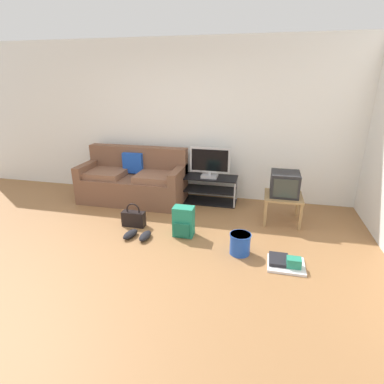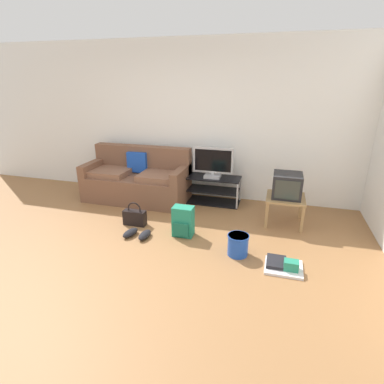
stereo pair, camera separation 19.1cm
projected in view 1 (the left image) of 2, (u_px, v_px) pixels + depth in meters
ground_plane at (131, 263)px, 3.64m from camera, size 9.00×9.80×0.02m
wall_back at (182, 121)px, 5.41m from camera, size 9.00×0.10×2.70m
couch at (134, 181)px, 5.41m from camera, size 1.81×0.81×0.92m
tv_stand at (209, 189)px, 5.35m from camera, size 0.94×0.43×0.46m
flat_tv at (210, 163)px, 5.16m from camera, size 0.68×0.22×0.51m
side_table at (283, 199)px, 4.57m from camera, size 0.55×0.55×0.42m
crt_tv at (285, 184)px, 4.51m from camera, size 0.41×0.43×0.35m
backpack at (184, 222)px, 4.19m from camera, size 0.28×0.26×0.42m
handbag at (134, 218)px, 4.50m from camera, size 0.34×0.13×0.36m
cleaning_bucket at (240, 243)px, 3.77m from camera, size 0.26×0.26×0.27m
sneakers_pair at (138, 235)px, 4.17m from camera, size 0.38×0.30×0.09m
floor_tray at (286, 263)px, 3.55m from camera, size 0.42×0.37×0.14m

